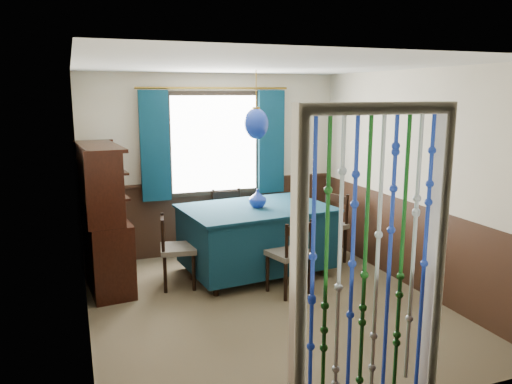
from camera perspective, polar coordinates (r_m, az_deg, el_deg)
name	(u,v)px	position (r m, az deg, el deg)	size (l,w,h in m)	color
floor	(266,305)	(5.50, 1.10, -12.75)	(4.00, 4.00, 0.00)	brown
ceiling	(267,65)	(5.03, 1.21, 14.27)	(4.00, 4.00, 0.00)	silver
wall_back	(214,165)	(6.99, -4.86, 3.11)	(3.60, 3.60, 0.00)	beige
wall_front	(377,246)	(3.39, 13.68, -5.97)	(3.60, 3.60, 0.00)	beige
wall_left	(81,204)	(4.77, -19.39, -1.30)	(4.00, 4.00, 0.00)	beige
wall_right	(412,180)	(6.00, 17.37, 1.29)	(4.00, 4.00, 0.00)	beige
wainscot_back	(215,217)	(7.12, -4.73, -2.89)	(3.60, 3.60, 0.00)	#331E13
wainscot_front	(371,349)	(3.69, 12.98, -17.11)	(3.60, 3.60, 0.00)	#331E13
wainscot_left	(88,282)	(4.98, -18.65, -9.74)	(4.00, 4.00, 0.00)	#331E13
wainscot_right	(407,243)	(6.16, 16.85, -5.60)	(4.00, 4.00, 0.00)	#331E13
window	(214,144)	(6.91, -4.79, 5.52)	(1.32, 0.12, 1.42)	black
doorway	(371,271)	(3.50, 12.98, -8.84)	(1.16, 0.12, 2.18)	silver
dining_table	(256,236)	(6.24, 0.01, -5.00)	(1.89, 1.40, 0.86)	#0C2C3D
chair_near	(290,254)	(5.64, 3.96, -7.11)	(0.52, 0.51, 0.87)	black
chair_far	(229,221)	(6.94, -3.06, -3.37)	(0.47, 0.45, 0.92)	black
chair_left	(176,249)	(5.90, -9.15, -6.47)	(0.47, 0.48, 0.85)	black
chair_right	(327,226)	(6.75, 8.17, -3.83)	(0.55, 0.57, 0.93)	black
sideboard	(104,237)	(6.11, -16.97, -4.96)	(0.56, 1.31, 1.67)	black
pendant_lamp	(256,124)	(6.01, 0.01, 7.83)	(0.30, 0.30, 0.81)	olive
vase_table	(258,199)	(6.11, 0.18, -0.82)	(0.20, 0.20, 0.21)	navy
bowl_shelf	(108,192)	(5.72, -16.54, -0.01)	(0.21, 0.21, 0.05)	beige
vase_sideboard	(106,202)	(6.32, -16.79, -1.09)	(0.20, 0.20, 0.21)	beige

